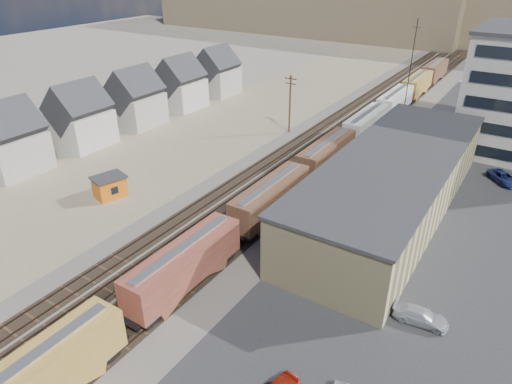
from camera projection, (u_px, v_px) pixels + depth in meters
The scene contains 13 objects.
ground at pixel (155, 276), 44.37m from camera, with size 300.00×300.00×0.00m, color #6B6356.
ballast_bed at pixel (352, 128), 81.53m from camera, with size 18.00×200.00×0.06m, color #4C4742.
dirt_yard at pixel (229, 124), 83.69m from camera, with size 24.00×180.00×0.03m, color #736B4F.
asphalt_lot at pixel (466, 192), 59.84m from camera, with size 26.00×120.00×0.04m, color #232326.
rail_tracks at pixel (349, 127), 81.76m from camera, with size 11.40×200.00×0.24m.
freight_train at pixel (348, 138), 69.70m from camera, with size 3.00×119.74×4.46m.
warehouse at pixel (393, 183), 54.07m from camera, with size 12.40×40.40×7.25m.
utility_pole_north at pixel (290, 103), 77.20m from camera, with size 2.20×0.32×10.00m.
radio_mast at pixel (410, 70), 81.85m from camera, with size 1.20×0.16×18.00m.
townhouse_row at pixel (109, 109), 77.24m from camera, with size 8.15×68.16×10.47m.
maintenance_shed at pixel (110, 186), 58.09m from camera, with size 4.03×4.65×2.90m.
parked_car_silver at pixel (421, 316), 38.52m from camera, with size 1.87×4.59×1.33m, color #9B9DA2.
parked_car_blue at pixel (504, 178), 62.04m from camera, with size 2.31×5.02×1.39m, color navy.
Camera 1 is at (27.49, -24.43, 27.95)m, focal length 32.00 mm.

